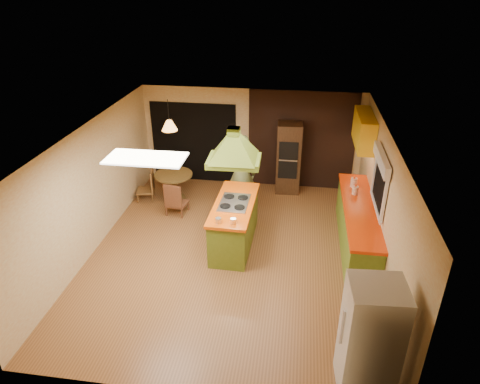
% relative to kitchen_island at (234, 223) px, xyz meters
% --- Properties ---
extents(ground, '(6.50, 6.50, 0.00)m').
position_rel_kitchen_island_xyz_m(ground, '(-0.01, -0.35, -0.48)').
color(ground, brown).
rests_on(ground, ground).
extents(room_walls, '(5.50, 6.50, 6.50)m').
position_rel_kitchen_island_xyz_m(room_walls, '(-0.01, -0.35, 0.77)').
color(room_walls, beige).
rests_on(room_walls, ground).
extents(ceiling_plane, '(6.50, 6.50, 0.00)m').
position_rel_kitchen_island_xyz_m(ceiling_plane, '(-0.01, -0.35, 2.02)').
color(ceiling_plane, silver).
rests_on(ceiling_plane, room_walls).
extents(brick_panel, '(2.64, 0.03, 2.50)m').
position_rel_kitchen_island_xyz_m(brick_panel, '(1.24, 2.88, 0.77)').
color(brick_panel, '#381E14').
rests_on(brick_panel, ground).
extents(nook_opening, '(2.20, 0.03, 2.10)m').
position_rel_kitchen_island_xyz_m(nook_opening, '(-1.51, 2.88, 0.57)').
color(nook_opening, black).
rests_on(nook_opening, ground).
extents(right_counter, '(0.62, 3.05, 0.92)m').
position_rel_kitchen_island_xyz_m(right_counter, '(2.44, 0.25, -0.02)').
color(right_counter, olive).
rests_on(right_counter, ground).
extents(upper_cabinets, '(0.34, 1.40, 0.70)m').
position_rel_kitchen_island_xyz_m(upper_cabinets, '(2.56, 1.85, 1.47)').
color(upper_cabinets, yellow).
rests_on(upper_cabinets, room_walls).
extents(window_right, '(0.12, 1.35, 1.06)m').
position_rel_kitchen_island_xyz_m(window_right, '(2.69, 0.05, 1.29)').
color(window_right, black).
rests_on(window_right, room_walls).
extents(fluor_panel, '(1.20, 0.60, 0.03)m').
position_rel_kitchen_island_xyz_m(fluor_panel, '(-1.11, -1.55, 2.00)').
color(fluor_panel, white).
rests_on(fluor_panel, ceiling_plane).
extents(kitchen_island, '(0.82, 1.93, 0.97)m').
position_rel_kitchen_island_xyz_m(kitchen_island, '(0.00, 0.00, 0.00)').
color(kitchen_island, '#5D6E1B').
rests_on(kitchen_island, ground).
extents(range_hood, '(1.00, 0.73, 0.79)m').
position_rel_kitchen_island_xyz_m(range_hood, '(-0.00, 0.00, 1.77)').
color(range_hood, '#57691A').
rests_on(range_hood, ceiling_plane).
extents(man, '(0.79, 0.61, 1.91)m').
position_rel_kitchen_island_xyz_m(man, '(-0.05, 1.31, 0.47)').
color(man, brown).
rests_on(man, ground).
extents(refrigerator, '(0.73, 0.70, 1.68)m').
position_rel_kitchen_island_xyz_m(refrigerator, '(2.24, -3.10, 0.36)').
color(refrigerator, silver).
rests_on(refrigerator, ground).
extents(wall_oven, '(0.61, 0.62, 1.78)m').
position_rel_kitchen_island_xyz_m(wall_oven, '(0.96, 2.59, 0.41)').
color(wall_oven, '#452916').
rests_on(wall_oven, ground).
extents(dining_table, '(0.91, 0.91, 0.69)m').
position_rel_kitchen_island_xyz_m(dining_table, '(-1.75, 1.70, -0.00)').
color(dining_table, brown).
rests_on(dining_table, ground).
extents(chair_left, '(0.49, 0.49, 0.75)m').
position_rel_kitchen_island_xyz_m(chair_left, '(-2.45, 1.60, -0.11)').
color(chair_left, brown).
rests_on(chair_left, ground).
extents(chair_near, '(0.50, 0.50, 0.81)m').
position_rel_kitchen_island_xyz_m(chair_near, '(-1.50, 1.05, -0.08)').
color(chair_near, brown).
rests_on(chair_near, ground).
extents(pendant_lamp, '(0.42, 0.42, 0.23)m').
position_rel_kitchen_island_xyz_m(pendant_lamp, '(-1.75, 1.70, 1.42)').
color(pendant_lamp, '#FF9E3F').
rests_on(pendant_lamp, ceiling_plane).
extents(canister_large, '(0.15, 0.15, 0.20)m').
position_rel_kitchen_island_xyz_m(canister_large, '(2.39, 1.14, 0.54)').
color(canister_large, '#F3DCC3').
rests_on(canister_large, right_counter).
extents(canister_medium, '(0.13, 0.13, 0.18)m').
position_rel_kitchen_island_xyz_m(canister_medium, '(2.39, 0.79, 0.53)').
color(canister_medium, beige).
rests_on(canister_medium, right_counter).
extents(canister_small, '(0.13, 0.13, 0.16)m').
position_rel_kitchen_island_xyz_m(canister_small, '(2.39, 1.12, 0.52)').
color(canister_small, '#FDE8CB').
rests_on(canister_small, right_counter).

